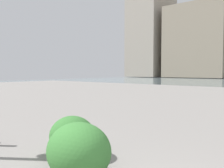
% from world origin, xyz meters
% --- Properties ---
extents(building_annex, '(16.87, 13.74, 20.31)m').
position_xyz_m(building_annex, '(24.11, -68.16, 10.16)').
color(building_annex, gray).
rests_on(building_annex, ground).
extents(building_highrise, '(10.65, 15.43, 37.65)m').
position_xyz_m(building_highrise, '(40.07, -68.27, 17.79)').
color(building_highrise, '#9E9384').
rests_on(building_highrise, ground).
extents(shrub_low, '(0.98, 0.88, 0.83)m').
position_xyz_m(shrub_low, '(2.22, -1.58, 0.42)').
color(shrub_low, '#387533').
rests_on(shrub_low, ground).
extents(shrub_wide, '(1.08, 0.97, 0.92)m').
position_xyz_m(shrub_wide, '(1.36, -0.97, 0.46)').
color(shrub_wide, '#387533').
rests_on(shrub_wide, ground).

